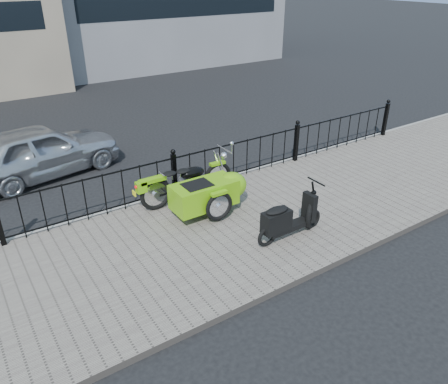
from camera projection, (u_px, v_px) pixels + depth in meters
ground at (206, 225)px, 8.71m from camera, size 120.00×120.00×0.00m
sidewalk at (220, 234)px, 8.32m from camera, size 30.00×3.80×0.12m
curb at (173, 195)px, 9.75m from camera, size 30.00×0.10×0.12m
iron_fence at (174, 176)px, 9.41m from camera, size 14.11×0.11×1.08m
motorcycle_sidecar at (208, 189)px, 8.81m from camera, size 2.28×1.48×0.98m
scooter at (287, 220)px, 7.90m from camera, size 1.49×0.43×1.01m
spare_tire at (312, 212)px, 8.28m from camera, size 0.62×0.45×0.67m
sedan_car at (40, 151)px, 10.52m from camera, size 3.99×2.19×1.29m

